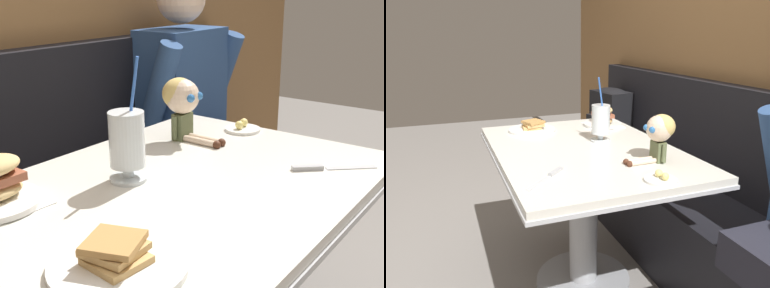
% 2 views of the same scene
% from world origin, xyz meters
% --- Properties ---
extents(wood_panel_wall, '(4.40, 0.08, 2.40)m').
position_xyz_m(wood_panel_wall, '(0.00, 1.05, 1.20)').
color(wood_panel_wall, olive).
rests_on(wood_panel_wall, ground).
extents(booth_bench, '(2.60, 0.48, 1.00)m').
position_xyz_m(booth_bench, '(0.00, 0.81, 0.33)').
color(booth_bench, black).
rests_on(booth_bench, ground).
extents(diner_table, '(1.11, 0.81, 0.74)m').
position_xyz_m(diner_table, '(0.00, 0.18, 0.54)').
color(diner_table, silver).
rests_on(diner_table, ground).
extents(toast_plate, '(0.25, 0.25, 0.06)m').
position_xyz_m(toast_plate, '(-0.38, 0.03, 0.76)').
color(toast_plate, white).
rests_on(toast_plate, diner_table).
extents(milkshake_glass, '(0.10, 0.10, 0.32)m').
position_xyz_m(milkshake_glass, '(-0.07, 0.30, 0.84)').
color(milkshake_glass, silver).
rests_on(milkshake_glass, diner_table).
extents(sandwich_plate, '(0.22, 0.22, 0.12)m').
position_xyz_m(sandwich_plate, '(-0.36, 0.44, 0.79)').
color(sandwich_plate, white).
rests_on(sandwich_plate, diner_table).
extents(butter_saucer, '(0.12, 0.12, 0.04)m').
position_xyz_m(butter_saucer, '(0.48, 0.29, 0.75)').
color(butter_saucer, white).
rests_on(butter_saucer, diner_table).
extents(butter_knife, '(0.17, 0.19, 0.01)m').
position_xyz_m(butter_knife, '(0.29, -0.06, 0.74)').
color(butter_knife, silver).
rests_on(butter_knife, diner_table).
extents(seated_doll, '(0.11, 0.22, 0.20)m').
position_xyz_m(seated_doll, '(0.28, 0.40, 0.87)').
color(seated_doll, '#5B6642').
rests_on(seated_doll, diner_table).
extents(backpack, '(0.33, 0.29, 0.41)m').
position_xyz_m(backpack, '(-0.99, 0.78, 0.66)').
color(backpack, black).
rests_on(backpack, booth_bench).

